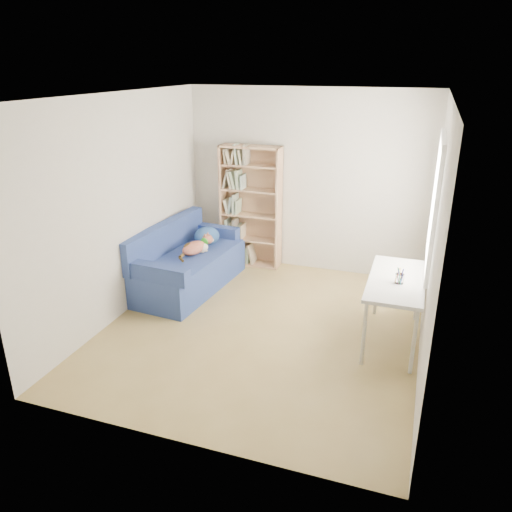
# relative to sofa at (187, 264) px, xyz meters

# --- Properties ---
(ground) EXTENTS (4.00, 4.00, 0.00)m
(ground) POSITION_rel_sofa_xyz_m (1.34, -0.77, -0.34)
(ground) COLOR #9A8045
(ground) RESTS_ON ground
(room_shell) EXTENTS (3.54, 4.04, 2.62)m
(room_shell) POSITION_rel_sofa_xyz_m (1.44, -0.73, 1.30)
(room_shell) COLOR silver
(room_shell) RESTS_ON ground
(sofa) EXTENTS (1.01, 1.87, 0.89)m
(sofa) POSITION_rel_sofa_xyz_m (0.00, 0.00, 0.00)
(sofa) COLOR navy
(sofa) RESTS_ON ground
(bookshelf) EXTENTS (0.90, 0.28, 1.80)m
(bookshelf) POSITION_rel_sofa_xyz_m (0.55, 1.08, 0.49)
(bookshelf) COLOR tan
(bookshelf) RESTS_ON ground
(desk) EXTENTS (0.58, 1.27, 0.75)m
(desk) POSITION_rel_sofa_xyz_m (2.78, -0.57, 0.34)
(desk) COLOR silver
(desk) RESTS_ON ground
(pen_cup) EXTENTS (0.09, 0.09, 0.17)m
(pen_cup) POSITION_rel_sofa_xyz_m (2.81, -0.67, 0.48)
(pen_cup) COLOR white
(pen_cup) RESTS_ON desk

